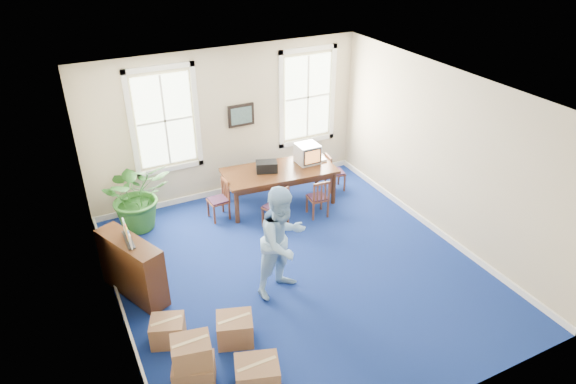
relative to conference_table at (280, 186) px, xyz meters
name	(u,v)px	position (x,y,z in m)	size (l,w,h in m)	color
floor	(298,270)	(-0.73, -2.26, -0.40)	(6.50, 6.50, 0.00)	navy
ceiling	(300,95)	(-0.73, -2.26, 2.80)	(6.50, 6.50, 0.00)	white
wall_back	(227,124)	(-0.73, 0.99, 1.20)	(6.50, 6.50, 0.00)	#C6B592
wall_front	(435,317)	(-0.73, -5.51, 1.20)	(6.50, 6.50, 0.00)	#C6B592
wall_left	(106,238)	(-3.73, -2.26, 1.20)	(6.50, 6.50, 0.00)	#C6B592
wall_right	(444,155)	(2.27, -2.26, 1.20)	(6.50, 6.50, 0.00)	#C6B592
baseboard_back	(232,188)	(-0.73, 0.96, -0.34)	(6.00, 0.04, 0.12)	white
baseboard_left	(126,321)	(-3.70, -2.26, -0.34)	(0.04, 6.50, 0.12)	white
baseboard_right	(431,226)	(2.24, -2.26, -0.34)	(0.04, 6.50, 0.12)	white
window_left	(165,121)	(-2.03, 0.97, 1.50)	(1.40, 0.12, 2.20)	white
window_right	(307,97)	(1.17, 0.97, 1.50)	(1.40, 0.12, 2.20)	white
wall_picture	(241,115)	(-0.43, 0.94, 1.35)	(0.58, 0.06, 0.48)	black
conference_table	(280,186)	(0.00, 0.00, 0.00)	(2.33, 1.06, 0.79)	#432411
crt_tv	(307,153)	(0.69, 0.05, 0.60)	(0.45, 0.49, 0.41)	#B7B7BC
game_console	(321,159)	(1.01, 0.00, 0.42)	(0.16, 0.20, 0.05)	white
equipment_bag	(267,167)	(-0.26, 0.05, 0.51)	(0.43, 0.28, 0.22)	black
chair_near_left	(275,206)	(-0.48, -0.79, 0.05)	(0.41, 0.41, 0.90)	brown
chair_near_right	(318,197)	(0.48, -0.79, 0.02)	(0.38, 0.38, 0.84)	brown
chair_end_left	(218,200)	(-1.38, 0.00, 0.02)	(0.38, 0.38, 0.84)	brown
chair_end_right	(335,172)	(1.38, 0.00, 0.03)	(0.38, 0.38, 0.85)	brown
man	(283,241)	(-1.19, -2.58, 0.56)	(0.93, 0.72, 1.91)	#89B9E6
credenza	(133,269)	(-3.40, -1.64, 0.12)	(0.38, 1.32, 1.04)	#432411
brochure_rack	(128,235)	(-3.39, -1.64, 0.78)	(0.11, 0.61, 0.27)	#99999E
potted_plant	(137,195)	(-2.86, 0.40, 0.32)	(1.29, 1.13, 1.44)	#245C1D
cardboard_boxes	(206,351)	(-2.90, -3.73, 0.02)	(1.45, 1.45, 0.83)	#936847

